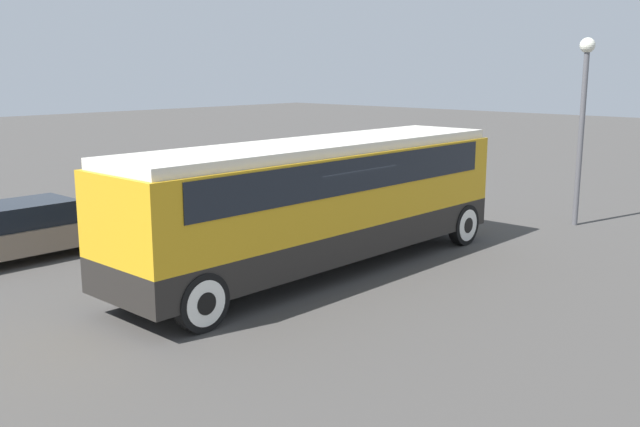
{
  "coord_description": "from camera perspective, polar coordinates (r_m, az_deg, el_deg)",
  "views": [
    {
      "loc": [
        -11.83,
        -10.95,
        4.65
      ],
      "look_at": [
        0.0,
        0.0,
        1.37
      ],
      "focal_mm": 40.0,
      "sensor_mm": 36.0,
      "label": 1
    }
  ],
  "objects": [
    {
      "name": "parked_car_mid",
      "position": [
        23.78,
        -0.1,
        1.97
      ],
      "size": [
        4.65,
        1.84,
        1.41
      ],
      "color": "#BCBCC1",
      "rests_on": "ground_plane"
    },
    {
      "name": "lamp_post",
      "position": [
        22.52,
        20.32,
        8.25
      ],
      "size": [
        0.44,
        0.44,
        5.54
      ],
      "color": "#515156",
      "rests_on": "ground_plane"
    },
    {
      "name": "ground_plane",
      "position": [
        16.78,
        0.0,
        -4.59
      ],
      "size": [
        120.0,
        120.0,
        0.0
      ],
      "primitive_type": "plane",
      "color": "#423F3D"
    },
    {
      "name": "parked_car_near",
      "position": [
        19.23,
        -22.42,
        -1.21
      ],
      "size": [
        4.74,
        1.89,
        1.42
      ],
      "color": "#7A6B5B",
      "rests_on": "ground_plane"
    },
    {
      "name": "tour_bus",
      "position": [
        16.44,
        0.23,
        1.66
      ],
      "size": [
        10.77,
        2.52,
        3.05
      ],
      "color": "black",
      "rests_on": "ground_plane"
    }
  ]
}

